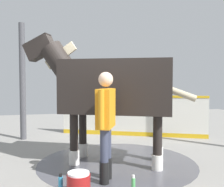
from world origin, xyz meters
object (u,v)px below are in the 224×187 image
object	(u,v)px
wash_bucket	(79,184)
bottle_spray	(133,184)
bottle_shampoo	(61,183)
horse	(112,87)
handler	(106,118)

from	to	relation	value
wash_bucket	bottle_spray	world-z (taller)	wash_bucket
bottle_shampoo	bottle_spray	bearing A→B (deg)	-103.67
bottle_shampoo	bottle_spray	world-z (taller)	bottle_shampoo
horse	bottle_shampoo	bearing A→B (deg)	73.10
handler	bottle_spray	world-z (taller)	handler
handler	bottle_shampoo	distance (m)	1.17
horse	wash_bucket	distance (m)	2.06
handler	wash_bucket	world-z (taller)	handler
handler	wash_bucket	size ratio (longest dim) A/B	5.10
wash_bucket	bottle_spray	distance (m)	0.79
horse	handler	bearing A→B (deg)	95.77
handler	wash_bucket	bearing A→B (deg)	-111.95
horse	wash_bucket	size ratio (longest dim) A/B	9.28
wash_bucket	bottle_spray	size ratio (longest dim) A/B	1.38
wash_bucket	bottle_shampoo	bearing A→B (deg)	47.45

